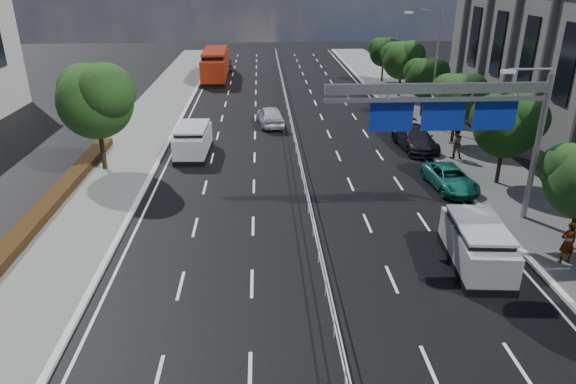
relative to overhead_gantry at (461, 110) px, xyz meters
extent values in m
plane|color=black|center=(-6.74, -10.05, -5.61)|extent=(160.00, 160.00, 0.00)
cube|color=silver|center=(-15.74, -10.05, -5.54)|extent=(0.25, 140.00, 0.15)
cube|color=silver|center=(-6.74, 12.45, -4.61)|extent=(0.05, 85.00, 0.05)
cube|color=silver|center=(-6.74, 12.45, -5.06)|extent=(0.05, 85.00, 0.05)
cylinder|color=gray|center=(3.86, -0.05, -2.01)|extent=(0.28, 0.28, 7.20)
cube|color=gray|center=(-1.14, -0.05, 0.99)|extent=(10.20, 0.25, 0.45)
cube|color=gray|center=(-1.14, -0.05, 0.49)|extent=(10.20, 0.18, 0.18)
cylinder|color=gray|center=(2.86, -0.05, 1.79)|extent=(2.00, 0.10, 0.10)
cube|color=silver|center=(1.86, -0.05, 1.69)|extent=(0.60, 0.25, 0.15)
cube|color=navy|center=(1.66, 0.13, -0.31)|extent=(2.00, 0.08, 1.40)
cube|color=white|center=(1.66, 0.18, -0.31)|extent=(1.80, 0.02, 1.20)
cube|color=navy|center=(-0.74, 0.13, -0.31)|extent=(2.00, 0.08, 1.40)
cube|color=white|center=(-0.74, 0.18, -0.31)|extent=(1.80, 0.02, 1.20)
cube|color=navy|center=(-3.14, 0.13, -0.31)|extent=(2.00, 0.08, 1.40)
cube|color=white|center=(-3.14, 0.18, -0.31)|extent=(1.80, 0.02, 1.20)
cylinder|color=gray|center=(4.06, 15.95, -1.11)|extent=(0.16, 0.16, 9.00)
cylinder|color=gray|center=(2.86, 15.95, 3.19)|extent=(0.10, 2.40, 0.10)
cube|color=silver|center=(1.66, 15.95, 3.04)|extent=(0.60, 0.25, 0.15)
cylinder|color=black|center=(-18.74, 7.95, -3.86)|extent=(0.28, 0.28, 3.50)
sphere|color=#144015|center=(-18.74, 7.95, -1.27)|extent=(4.40, 4.40, 4.40)
sphere|color=#144015|center=(-17.86, 7.29, -0.57)|extent=(3.30, 3.30, 3.30)
sphere|color=#144015|center=(-19.51, 8.61, -0.71)|extent=(3.08, 3.08, 3.08)
cylinder|color=black|center=(4.46, -3.05, -4.31)|extent=(0.21, 0.21, 2.60)
sphere|color=#144015|center=(3.90, -2.57, -1.97)|extent=(2.24, 2.24, 2.24)
cylinder|color=black|center=(4.46, 4.45, -4.21)|extent=(0.22, 0.22, 2.80)
sphere|color=black|center=(4.46, 4.45, -2.13)|extent=(3.50, 3.50, 3.50)
sphere|color=black|center=(5.16, 3.92, -1.57)|extent=(2.62, 2.62, 2.62)
sphere|color=black|center=(3.85, 4.97, -1.69)|extent=(2.45, 2.45, 2.45)
cylinder|color=black|center=(4.46, 11.95, -4.26)|extent=(0.22, 0.22, 2.70)
sphere|color=#144015|center=(4.46, 11.95, -2.26)|extent=(3.30, 3.30, 3.30)
sphere|color=#144015|center=(5.12, 11.45, -1.72)|extent=(2.48, 2.48, 2.47)
sphere|color=#144015|center=(3.88, 12.44, -1.83)|extent=(2.31, 2.31, 2.31)
cylinder|color=black|center=(4.46, 19.45, -4.28)|extent=(0.21, 0.21, 2.65)
sphere|color=black|center=(4.46, 19.45, -2.32)|extent=(3.20, 3.20, 3.20)
sphere|color=black|center=(5.10, 18.97, -1.79)|extent=(2.40, 2.40, 2.40)
sphere|color=black|center=(3.90, 19.93, -1.90)|extent=(2.24, 2.24, 2.24)
cylinder|color=black|center=(4.46, 26.95, -4.18)|extent=(0.23, 0.23, 2.85)
sphere|color=#144015|center=(4.46, 26.95, -2.07)|extent=(3.60, 3.60, 3.60)
sphere|color=#144015|center=(5.18, 26.41, -1.50)|extent=(2.70, 2.70, 2.70)
sphere|color=#144015|center=(3.83, 27.49, -1.62)|extent=(2.52, 2.52, 2.52)
cylinder|color=black|center=(4.46, 34.45, -4.31)|extent=(0.21, 0.21, 2.60)
sphere|color=black|center=(4.46, 34.45, -2.38)|extent=(3.10, 3.10, 3.10)
sphere|color=black|center=(5.08, 33.98, -1.86)|extent=(2.32, 2.33, 2.32)
sphere|color=black|center=(3.92, 34.91, -1.97)|extent=(2.17, 2.17, 2.17)
cube|color=black|center=(-13.60, 10.67, -5.44)|extent=(2.20, 4.74, 0.33)
cube|color=beige|center=(-13.60, 10.67, -4.63)|extent=(2.15, 4.64, 1.38)
cube|color=black|center=(-13.60, 10.67, -3.95)|extent=(1.94, 3.36, 0.61)
cube|color=beige|center=(-13.60, 10.67, -3.64)|extent=(2.03, 3.64, 0.12)
cylinder|color=black|center=(-14.49, 9.19, -5.26)|extent=(0.32, 0.70, 0.69)
cylinder|color=black|center=(-12.83, 9.13, -5.26)|extent=(0.32, 0.70, 0.69)
cylinder|color=black|center=(-14.37, 12.21, -5.26)|extent=(0.32, 0.70, 0.69)
cylinder|color=black|center=(-12.71, 12.14, -5.26)|extent=(0.32, 0.70, 0.69)
cube|color=black|center=(-14.09, 37.22, -5.44)|extent=(2.66, 10.95, 0.33)
cube|color=maroon|center=(-14.09, 37.22, -4.04)|extent=(2.60, 10.74, 2.22)
cube|color=black|center=(-14.09, 37.22, -2.93)|extent=(2.39, 7.73, 0.98)
cube|color=maroon|center=(-14.09, 37.22, -2.44)|extent=(2.49, 8.38, 0.20)
cylinder|color=black|center=(-15.14, 33.67, -5.27)|extent=(0.29, 0.68, 0.67)
cylinder|color=black|center=(-13.00, 33.68, -5.27)|extent=(0.29, 0.68, 0.67)
cylinder|color=black|center=(-15.18, 40.75, -5.27)|extent=(0.29, 0.68, 0.67)
cylinder|color=black|center=(-13.03, 40.76, -5.27)|extent=(0.29, 0.68, 0.67)
imported|color=silver|center=(-8.32, 17.65, -4.83)|extent=(2.39, 4.73, 1.54)
imported|color=black|center=(-13.31, 42.75, -4.93)|extent=(1.64, 4.16, 1.35)
cube|color=black|center=(-0.24, -4.16, -5.45)|extent=(2.42, 4.88, 0.32)
cube|color=#9B9FA2|center=(-0.24, -4.16, -4.66)|extent=(2.38, 4.79, 1.33)
cube|color=black|center=(-0.24, -4.16, -4.00)|extent=(2.10, 3.48, 0.59)
cube|color=#9B9FA2|center=(-0.24, -4.16, -3.70)|extent=(2.21, 3.77, 0.12)
cylinder|color=black|center=(-1.20, -5.60, -5.27)|extent=(0.34, 0.69, 0.66)
cylinder|color=black|center=(0.44, -5.75, -5.27)|extent=(0.34, 0.69, 0.66)
cylinder|color=black|center=(-0.92, -2.56, -5.27)|extent=(0.34, 0.69, 0.66)
cylinder|color=black|center=(0.72, -2.71, -5.27)|extent=(0.34, 0.69, 0.66)
imported|color=#186D60|center=(1.56, 4.07, -4.99)|extent=(2.40, 4.57, 1.23)
imported|color=black|center=(1.56, 11.22, -4.85)|extent=(2.49, 5.35, 1.51)
imported|color=gray|center=(3.49, -4.37, -4.53)|extent=(0.70, 0.48, 1.87)
imported|color=gray|center=(3.46, 8.73, -4.47)|extent=(0.98, 0.78, 1.98)
camera|label=1|loc=(-9.02, -22.30, 5.75)|focal=32.00mm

